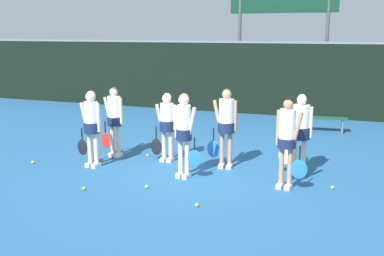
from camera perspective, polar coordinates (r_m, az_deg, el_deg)
The scene contains 19 objects.
ground_plane at distance 10.09m, azimuth 0.11°, elevation -5.33°, with size 140.00×140.00×0.00m, color #235684.
fence_windscreen at distance 16.77m, azimuth 8.83°, elevation 6.29°, with size 60.00×0.08×2.69m.
scoreboard at distance 18.46m, azimuth 11.49°, elevation 14.79°, with size 4.19×0.15×5.00m.
bench_courtside at distance 14.36m, azimuth 15.85°, elevation 1.09°, with size 1.71×0.49×0.46m.
player_0 at distance 10.34m, azimuth -12.65°, elevation 0.75°, with size 0.64×0.37×1.75m.
player_1 at distance 9.33m, azimuth -1.02°, elevation -0.06°, with size 0.62×0.33×1.79m.
player_2 at distance 8.87m, azimuth 12.01°, elevation -1.05°, with size 0.64×0.35×1.79m.
player_3 at distance 11.10m, azimuth -9.85°, elevation 1.49°, with size 0.65×0.36×1.72m.
player_4 at distance 10.56m, azimuth -3.23°, elevation 0.80°, with size 0.64×0.36×1.63m.
player_5 at distance 10.04m, azimuth 4.35°, elevation 0.84°, with size 0.66×0.38×1.80m.
player_6 at distance 9.79m, azimuth 13.57°, elevation 0.07°, with size 0.68×0.40×1.75m.
tennis_ball_0 at distance 8.04m, azimuth 0.61°, elevation -9.76°, with size 0.07×0.07×0.07m, color #CCE033.
tennis_ball_1 at distance 9.09m, azimuth -13.58°, elevation -7.47°, with size 0.07×0.07×0.07m, color #CCE033.
tennis_ball_2 at distance 11.19m, azimuth -19.55°, elevation -4.11°, with size 0.07×0.07×0.07m, color #CCE033.
tennis_ball_3 at distance 9.32m, azimuth 17.38°, elevation -7.21°, with size 0.06×0.06×0.06m, color #CCE033.
tennis_ball_4 at distance 12.79m, azimuth -11.13°, elevation -1.63°, with size 0.07×0.07×0.07m, color #CCE033.
tennis_ball_5 at distance 11.36m, azimuth -11.97°, elevation -3.43°, with size 0.06×0.06×0.06m, color #CCE033.
tennis_ball_6 at distance 8.97m, azimuth -5.79°, elevation -7.44°, with size 0.07×0.07×0.07m, color #CCE033.
tennis_ball_7 at distance 11.19m, azimuth -5.64°, elevation -3.46°, with size 0.06×0.06×0.06m, color #CCE033.
Camera 1 is at (3.32, -9.03, 3.04)m, focal length 42.00 mm.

